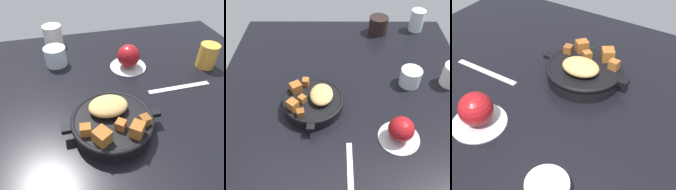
# 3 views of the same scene
# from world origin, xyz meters

# --- Properties ---
(ground_plane) EXTENTS (1.18, 0.94, 0.02)m
(ground_plane) POSITION_xyz_m (0.00, 0.00, -0.01)
(ground_plane) COLOR black
(cast_iron_skillet) EXTENTS (0.25, 0.20, 0.08)m
(cast_iron_skillet) POSITION_xyz_m (-0.01, -0.11, 0.03)
(cast_iron_skillet) COLOR black
(cast_iron_skillet) RESTS_ON ground_plane
(saucer_plate) EXTENTS (0.13, 0.13, 0.01)m
(saucer_plate) POSITION_xyz_m (0.11, 0.16, 0.00)
(saucer_plate) COLOR #B7BABF
(saucer_plate) RESTS_ON ground_plane
(red_apple) EXTENTS (0.08, 0.08, 0.08)m
(red_apple) POSITION_xyz_m (0.11, 0.16, 0.04)
(red_apple) COLOR maroon
(red_apple) RESTS_ON saucer_plate
(butter_knife) EXTENTS (0.20, 0.02, 0.00)m
(butter_knife) POSITION_xyz_m (0.23, 0.01, 0.00)
(butter_knife) COLOR silver
(butter_knife) RESTS_ON ground_plane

